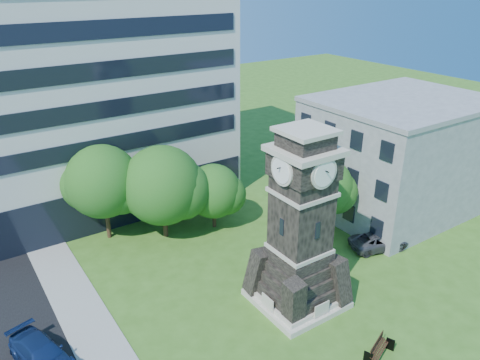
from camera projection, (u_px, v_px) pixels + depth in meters
ground at (280, 335)px, 28.78m from camera, size 160.00×160.00×0.00m
sidewalk at (101, 348)px, 27.71m from camera, size 3.00×70.00×0.06m
clock_tower at (300, 233)px, 29.69m from camera, size 5.40×5.40×12.22m
office_tall at (74, 50)px, 41.01m from camera, size 26.20×15.11×28.60m
office_low at (398, 154)px, 42.93m from camera, size 15.20×12.20×10.40m
car_street_north at (42, 354)px, 26.34m from camera, size 3.33×5.39×1.46m
car_east_lot at (379, 241)px, 37.65m from camera, size 5.24×3.55×1.33m
park_bench at (379, 348)px, 27.02m from camera, size 2.02×0.54×1.04m
tree_nw at (104, 184)px, 37.55m from camera, size 6.57×5.97×8.13m
tree_nc at (164, 187)px, 37.93m from camera, size 7.21×6.56×7.98m
tree_ne at (214, 192)px, 39.86m from camera, size 5.16×4.69×5.78m
tree_east at (323, 189)px, 37.76m from camera, size 5.36×4.88×7.11m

